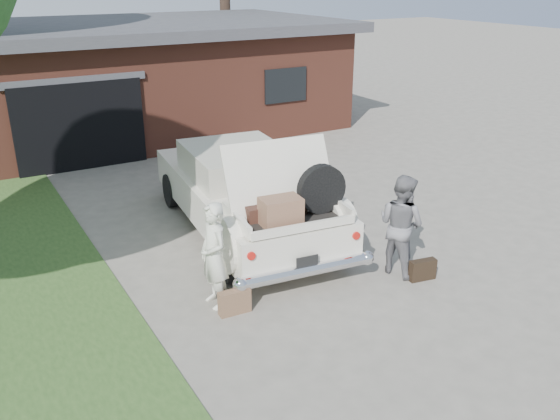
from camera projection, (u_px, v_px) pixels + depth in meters
ground at (299, 285)px, 9.58m from camera, size 90.00×90.00×0.00m
house at (133, 76)px, 18.61m from camera, size 12.80×7.80×3.30m
sedan at (244, 192)px, 11.26m from camera, size 2.75×5.77×2.20m
woman_left at (214, 256)px, 8.72m from camera, size 0.41×0.61×1.64m
woman_right at (401, 225)px, 9.71m from camera, size 0.82×0.96×1.71m
suitcase_left at (235, 302)px, 8.73m from camera, size 0.49×0.18×0.37m
suitcase_right at (422, 270)px, 9.69m from camera, size 0.47×0.22×0.35m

